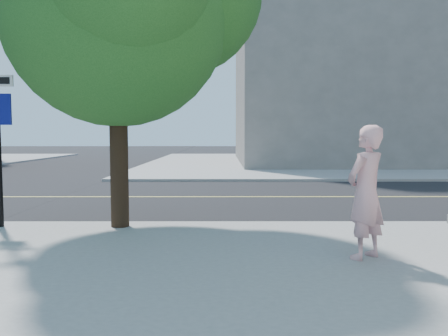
{
  "coord_description": "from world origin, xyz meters",
  "views": [
    {
      "loc": [
        3.9,
        -9.15,
        1.88
      ],
      "look_at": [
        3.92,
        -1.14,
        1.3
      ],
      "focal_mm": 36.24,
      "sensor_mm": 36.0,
      "label": 1
    }
  ],
  "objects": [
    {
      "name": "ground",
      "position": [
        0.0,
        0.0,
        0.0
      ],
      "size": [
        140.0,
        140.0,
        0.0
      ],
      "primitive_type": "plane",
      "color": "black",
      "rests_on": "ground"
    },
    {
      "name": "road_ew",
      "position": [
        0.0,
        4.5,
        0.01
      ],
      "size": [
        140.0,
        9.0,
        0.01
      ],
      "primitive_type": "cube",
      "color": "black",
      "rests_on": "ground"
    },
    {
      "name": "sidewalk_ne",
      "position": [
        13.5,
        21.5,
        0.06
      ],
      "size": [
        29.0,
        25.0,
        0.12
      ],
      "primitive_type": "cube",
      "color": "gray",
      "rests_on": "ground"
    },
    {
      "name": "filler_ne",
      "position": [
        14.0,
        22.0,
        7.12
      ],
      "size": [
        18.0,
        16.0,
        14.0
      ],
      "primitive_type": "cube",
      "color": "slate",
      "rests_on": "sidewalk_ne"
    },
    {
      "name": "man_on_phone",
      "position": [
        5.93,
        -2.78,
        1.07
      ],
      "size": [
        0.83,
        0.79,
        1.9
      ],
      "primitive_type": "imported",
      "rotation": [
        0.0,
        0.0,
        3.82
      ],
      "color": "#E4A2A6",
      "rests_on": "sidewalk_se"
    }
  ]
}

